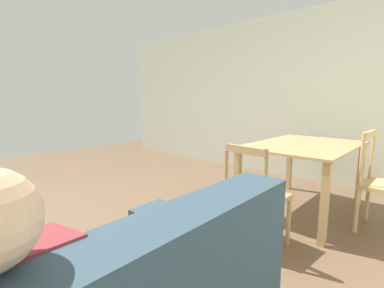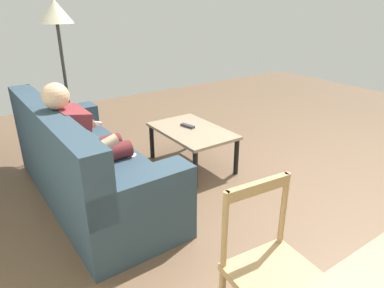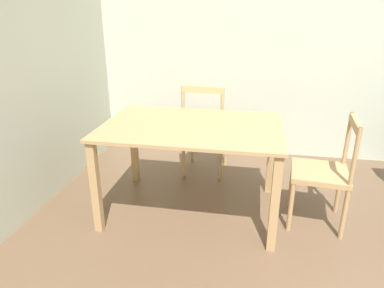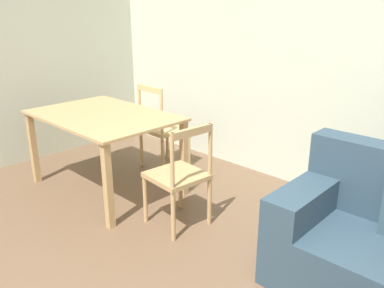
{
  "view_description": "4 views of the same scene",
  "coord_description": "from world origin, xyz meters",
  "views": [
    {
      "loc": [
        1.13,
        2.67,
        1.23
      ],
      "look_at": [
        -0.41,
        1.26,
        0.9
      ],
      "focal_mm": 25.72,
      "sensor_mm": 36.0,
      "label": 1
    },
    {
      "loc": [
        -1.72,
        2.67,
        1.7
      ],
      "look_at": [
        1.11,
        0.7,
        0.25
      ],
      "focal_mm": 32.39,
      "sensor_mm": 36.0,
      "label": 2
    },
    {
      "loc": [
        -1.42,
        -0.97,
        1.61
      ],
      "look_at": [
        -1.89,
        1.58,
        0.6
      ],
      "focal_mm": 32.37,
      "sensor_mm": 36.0,
      "label": 3
    },
    {
      "loc": [
        1.27,
        -0.48,
        1.74
      ],
      "look_at": [
        -0.41,
        1.26,
        0.9
      ],
      "focal_mm": 37.34,
      "sensor_mm": 36.0,
      "label": 4
    }
  ],
  "objects": [
    {
      "name": "dining_chair_near_wall",
      "position": [
        -1.89,
        2.33,
        0.46
      ],
      "size": [
        0.44,
        0.44,
        0.95
      ],
      "color": "tan",
      "rests_on": "ground_plane"
    },
    {
      "name": "dining_chair_facing_couch",
      "position": [
        -0.85,
        1.57,
        0.44
      ],
      "size": [
        0.46,
        0.46,
        0.88
      ],
      "color": "tan",
      "rests_on": "ground_plane"
    },
    {
      "name": "dining_table",
      "position": [
        -1.89,
        1.58,
        0.66
      ],
      "size": [
        1.41,
        0.96,
        0.76
      ],
      "color": "tan",
      "rests_on": "ground_plane"
    }
  ]
}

